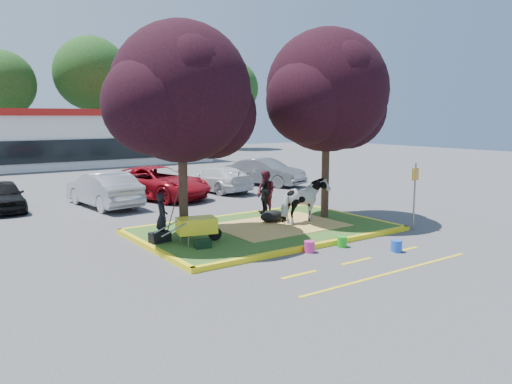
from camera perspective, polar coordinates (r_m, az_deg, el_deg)
ground at (r=16.83m, az=0.99°, el=-4.58°), size 90.00×90.00×0.00m
median_island at (r=16.81m, az=0.99°, el=-4.33°), size 8.00×5.00×0.15m
curb_near at (r=14.86m, az=6.89°, el=-6.13°), size 8.30×0.16×0.15m
curb_far at (r=18.91m, az=-3.62°, el=-2.89°), size 8.30×0.16×0.15m
curb_left at (r=14.85m, az=-11.92°, el=-6.27°), size 0.16×5.30×0.15m
curb_right at (r=19.44m, az=10.78°, el=-2.71°), size 0.16×5.30×0.15m
straw_bedding at (r=17.14m, az=2.62°, el=-3.81°), size 4.20×3.00×0.01m
tree_purple_left at (r=15.26m, az=-8.44°, el=10.47°), size 5.06×4.20×6.51m
tree_purple_right at (r=18.40m, az=8.20°, el=10.77°), size 5.30×4.40×6.82m
fire_lane_stripe_a at (r=12.45m, az=4.98°, el=-9.38°), size 1.10×0.12×0.01m
fire_lane_stripe_b at (r=13.77m, az=11.43°, el=-7.75°), size 1.10×0.12×0.01m
fire_lane_stripe_c at (r=15.23m, az=16.66°, el=-6.35°), size 1.10×0.12×0.01m
fire_lane_long at (r=13.01m, az=15.30°, el=-8.86°), size 6.00×0.10×0.01m
retail_building at (r=42.87m, az=-19.37°, el=6.02°), size 20.40×8.40×4.40m
treeline at (r=52.14m, az=-23.47°, el=12.21°), size 46.58×7.80×14.63m
cow at (r=17.40m, az=5.55°, el=-1.03°), size 1.95×1.07×1.57m
calf at (r=17.63m, az=1.89°, el=-2.77°), size 1.10×0.84×0.42m
handler at (r=15.17m, az=-10.69°, el=-2.81°), size 0.46×0.59×1.45m
visitor_a at (r=19.01m, az=1.13°, el=-0.04°), size 0.69×0.85×1.66m
visitor_b at (r=19.01m, az=0.94°, el=-0.68°), size 0.33×0.73×1.24m
wheelbarrow at (r=14.73m, az=-6.76°, el=-3.85°), size 2.03×0.92×0.76m
gear_bag_dark at (r=15.12m, az=-10.93°, el=-5.07°), size 0.65×0.42×0.31m
gear_bag_green at (r=14.30m, az=-6.10°, el=-5.91°), size 0.48×0.33×0.24m
sign_post at (r=17.65m, az=17.68°, el=0.26°), size 0.32×0.06×2.29m
bucket_green at (r=15.10m, az=9.82°, el=-5.63°), size 0.36×0.36×0.31m
bucket_pink at (r=14.39m, az=6.13°, el=-6.24°), size 0.40×0.40×0.33m
bucket_blue at (r=14.90m, az=15.76°, el=-5.97°), size 0.38×0.38×0.34m
car_black at (r=22.87m, az=-26.93°, el=-0.40°), size 1.67×3.75×1.25m
car_silver at (r=22.32m, az=-17.03°, el=0.30°), size 2.07×4.73×1.51m
car_red at (r=23.97m, az=-11.23°, el=1.07°), size 4.30×6.00×1.52m
car_white at (r=25.81m, az=-4.46°, el=1.49°), size 2.28×4.63×1.29m
car_grey at (r=28.04m, az=1.07°, el=2.30°), size 3.12×4.83×1.50m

